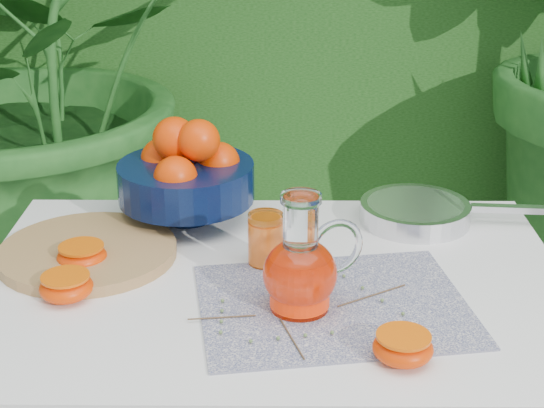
{
  "coord_description": "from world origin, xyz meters",
  "views": [
    {
      "loc": [
        -0.14,
        -1.3,
        1.41
      ],
      "look_at": [
        -0.15,
        -0.03,
        0.88
      ],
      "focal_mm": 55.0,
      "sensor_mm": 36.0,
      "label": 1
    }
  ],
  "objects_px": {
    "cutting_board": "(88,252)",
    "fruit_bowl": "(187,173)",
    "saute_pan": "(417,211)",
    "white_table": "(272,322)",
    "juice_pitcher": "(301,270)"
  },
  "relations": [
    {
      "from": "saute_pan",
      "to": "white_table",
      "type": "bearing_deg",
      "value": -138.94
    },
    {
      "from": "white_table",
      "to": "juice_pitcher",
      "type": "xyz_separation_m",
      "value": [
        0.05,
        -0.1,
        0.15
      ]
    },
    {
      "from": "cutting_board",
      "to": "fruit_bowl",
      "type": "distance_m",
      "value": 0.25
    },
    {
      "from": "cutting_board",
      "to": "white_table",
      "type": "bearing_deg",
      "value": -14.2
    },
    {
      "from": "fruit_bowl",
      "to": "saute_pan",
      "type": "height_order",
      "value": "fruit_bowl"
    },
    {
      "from": "cutting_board",
      "to": "fruit_bowl",
      "type": "bearing_deg",
      "value": 47.0
    },
    {
      "from": "juice_pitcher",
      "to": "saute_pan",
      "type": "relative_size",
      "value": 0.5
    },
    {
      "from": "white_table",
      "to": "cutting_board",
      "type": "relative_size",
      "value": 3.17
    },
    {
      "from": "fruit_bowl",
      "to": "saute_pan",
      "type": "distance_m",
      "value": 0.45
    },
    {
      "from": "cutting_board",
      "to": "fruit_bowl",
      "type": "height_order",
      "value": "fruit_bowl"
    },
    {
      "from": "cutting_board",
      "to": "saute_pan",
      "type": "bearing_deg",
      "value": 14.8
    },
    {
      "from": "white_table",
      "to": "saute_pan",
      "type": "relative_size",
      "value": 2.62
    },
    {
      "from": "saute_pan",
      "to": "juice_pitcher",
      "type": "bearing_deg",
      "value": -124.17
    },
    {
      "from": "juice_pitcher",
      "to": "white_table",
      "type": "bearing_deg",
      "value": 114.81
    },
    {
      "from": "juice_pitcher",
      "to": "cutting_board",
      "type": "bearing_deg",
      "value": 153.93
    }
  ]
}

